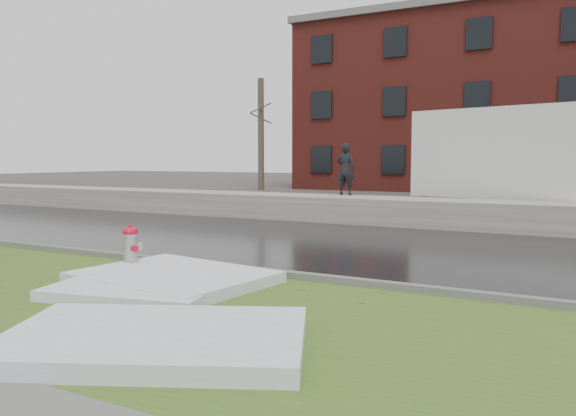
% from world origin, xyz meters
% --- Properties ---
extents(ground, '(120.00, 120.00, 0.00)m').
position_xyz_m(ground, '(0.00, 0.00, 0.00)').
color(ground, '#47423D').
rests_on(ground, ground).
extents(verge, '(60.00, 4.50, 0.04)m').
position_xyz_m(verge, '(0.00, -1.25, 0.02)').
color(verge, '#37531B').
rests_on(verge, ground).
extents(road, '(60.00, 7.00, 0.03)m').
position_xyz_m(road, '(0.00, 4.50, 0.01)').
color(road, black).
rests_on(road, ground).
extents(parking_lot, '(60.00, 9.00, 0.03)m').
position_xyz_m(parking_lot, '(0.00, 13.00, 0.01)').
color(parking_lot, slate).
rests_on(parking_lot, ground).
extents(curb, '(60.00, 0.15, 0.14)m').
position_xyz_m(curb, '(0.00, 1.00, 0.07)').
color(curb, slate).
rests_on(curb, ground).
extents(snowbank, '(60.00, 1.60, 0.75)m').
position_xyz_m(snowbank, '(0.00, 8.70, 0.38)').
color(snowbank, '#AEA79F').
rests_on(snowbank, ground).
extents(brick_building, '(26.00, 12.00, 10.00)m').
position_xyz_m(brick_building, '(2.00, 30.00, 5.00)').
color(brick_building, maroon).
rests_on(brick_building, ground).
extents(bg_tree_left, '(1.40, 1.62, 6.50)m').
position_xyz_m(bg_tree_left, '(-12.00, 22.00, 3.33)').
color(bg_tree_left, brown).
rests_on(bg_tree_left, ground).
extents(bg_tree_center, '(1.40, 1.62, 6.50)m').
position_xyz_m(bg_tree_center, '(-6.00, 26.00, 3.33)').
color(bg_tree_center, brown).
rests_on(bg_tree_center, ground).
extents(fire_hydrant, '(0.37, 0.35, 0.76)m').
position_xyz_m(fire_hydrant, '(-1.36, 0.21, 0.44)').
color(fire_hydrant, '#9D9FA4').
rests_on(fire_hydrant, verge).
extents(box_truck, '(9.92, 4.03, 3.28)m').
position_xyz_m(box_truck, '(3.98, 10.90, 1.73)').
color(box_truck, black).
rests_on(box_truck, ground).
extents(worker, '(0.58, 0.40, 1.56)m').
position_xyz_m(worker, '(-1.44, 9.30, 1.53)').
color(worker, black).
rests_on(worker, snowbank).
extents(snow_patch_near, '(2.86, 2.35, 0.16)m').
position_xyz_m(snow_patch_near, '(-0.25, -0.10, 0.12)').
color(snow_patch_near, white).
rests_on(snow_patch_near, verge).
extents(snow_patch_far, '(2.48, 2.02, 0.14)m').
position_xyz_m(snow_patch_far, '(-0.21, -0.80, 0.11)').
color(snow_patch_far, white).
rests_on(snow_patch_far, verge).
extents(snow_patch_side, '(3.30, 2.81, 0.18)m').
position_xyz_m(snow_patch_side, '(1.45, -2.40, 0.13)').
color(snow_patch_side, white).
rests_on(snow_patch_side, verge).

